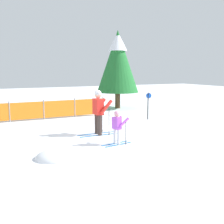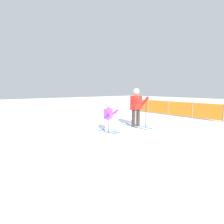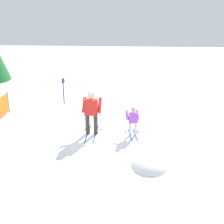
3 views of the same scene
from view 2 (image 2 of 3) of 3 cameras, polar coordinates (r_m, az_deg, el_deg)
The scene contains 5 objects.
ground_plane at distance 8.46m, azimuth 7.01°, elevation -4.66°, with size 60.00×60.00×0.00m, color white.
skier_adult at distance 8.27m, azimuth 8.00°, elevation 2.61°, with size 1.71×0.76×1.81m.
skier_child at distance 7.22m, azimuth -1.11°, elevation -1.00°, with size 1.15×0.56×1.20m.
safety_fence at distance 12.54m, azimuth 17.84°, elevation 1.38°, with size 6.87×0.08×1.05m.
snow_mound at distance 8.97m, azimuth -13.01°, elevation -4.10°, with size 1.39×1.18×0.55m, color white.
Camera 2 is at (5.75, -5.95, 1.76)m, focal length 28.00 mm.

